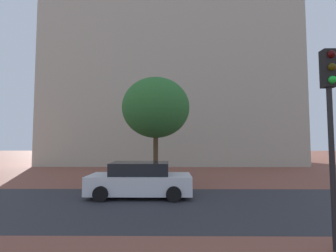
# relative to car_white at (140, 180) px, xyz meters

# --- Properties ---
(ground_plane) EXTENTS (120.00, 120.00, 0.00)m
(ground_plane) POSITION_rel_car_white_xyz_m (1.52, -1.03, -0.74)
(ground_plane) COLOR brown
(street_asphalt_strip) EXTENTS (120.00, 6.38, 0.00)m
(street_asphalt_strip) POSITION_rel_car_white_xyz_m (1.52, -1.40, -0.73)
(street_asphalt_strip) COLOR #2D2D33
(street_asphalt_strip) RESTS_ON ground_plane
(landmark_building) EXTENTS (27.79, 13.41, 38.51)m
(landmark_building) POSITION_rel_car_white_xyz_m (1.21, 19.52, 10.44)
(landmark_building) COLOR #B2A893
(landmark_building) RESTS_ON ground_plane
(car_white) EXTENTS (4.58, 2.11, 1.54)m
(car_white) POSITION_rel_car_white_xyz_m (0.00, 0.00, 0.00)
(car_white) COLOR silver
(car_white) RESTS_ON ground_plane
(traffic_light_pole) EXTENTS (0.28, 0.34, 4.64)m
(traffic_light_pole) POSITION_rel_car_white_xyz_m (5.10, -5.48, 2.50)
(traffic_light_pole) COLOR black
(traffic_light_pole) RESTS_ON ground_plane
(tree_curb_far) EXTENTS (3.99, 3.99, 6.29)m
(tree_curb_far) POSITION_rel_car_white_xyz_m (0.52, 3.23, 3.75)
(tree_curb_far) COLOR #4C3823
(tree_curb_far) RESTS_ON ground_plane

